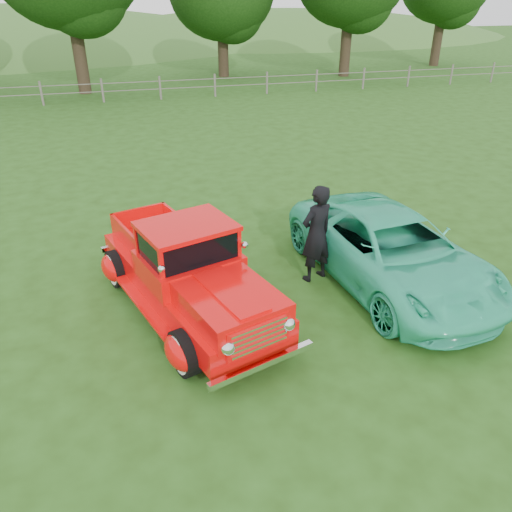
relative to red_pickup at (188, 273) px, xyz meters
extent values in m
plane|color=#244612|center=(1.58, -1.51, -0.80)|extent=(140.00, 140.00, 0.00)
ellipsoid|color=#336625|center=(21.58, 60.49, -4.65)|extent=(72.00, 52.00, 14.00)
cube|color=#676257|center=(1.58, 20.49, -0.25)|extent=(48.00, 0.04, 0.04)
cube|color=#676257|center=(1.58, 20.49, 0.15)|extent=(48.00, 0.04, 0.04)
cylinder|color=black|center=(-2.42, 23.49, 1.62)|extent=(0.70, 0.70, 4.84)
cylinder|color=black|center=(6.58, 27.49, 1.07)|extent=(0.70, 0.70, 3.74)
cylinder|color=black|center=(14.58, 25.49, 1.40)|extent=(0.70, 0.70, 4.40)
cylinder|color=black|center=(23.58, 28.49, 1.29)|extent=(0.70, 0.70, 4.18)
cylinder|color=black|center=(-0.34, -1.69, -0.42)|extent=(0.46, 0.80, 0.76)
cylinder|color=black|center=(1.24, -1.20, -0.42)|extent=(0.46, 0.80, 0.76)
cylinder|color=black|center=(-1.27, 1.27, -0.42)|extent=(0.46, 0.80, 0.76)
cylinder|color=black|center=(0.32, 1.76, -0.42)|extent=(0.46, 0.80, 0.76)
cube|color=#EF0808|center=(-0.01, 0.04, -0.22)|extent=(2.86, 4.86, 0.44)
ellipsoid|color=#EF0808|center=(-0.41, -1.71, -0.38)|extent=(0.62, 0.84, 0.54)
ellipsoid|color=#EF0808|center=(1.31, -1.18, -0.38)|extent=(0.62, 0.84, 0.54)
ellipsoid|color=#EF0808|center=(-1.33, 1.25, -0.38)|extent=(0.62, 0.84, 0.54)
ellipsoid|color=#EF0808|center=(0.39, 1.78, -0.38)|extent=(0.62, 0.84, 0.54)
cube|color=#EF0808|center=(0.45, -1.44, 0.17)|extent=(1.75, 1.92, 0.42)
cube|color=#EF0808|center=(0.02, -0.06, 0.19)|extent=(1.93, 1.76, 0.44)
cube|color=black|center=(0.02, -0.06, 0.66)|extent=(1.71, 1.50, 0.50)
cube|color=#EF0808|center=(0.02, -0.06, 0.94)|extent=(1.81, 1.62, 0.08)
cube|color=#EF0808|center=(-0.41, 1.32, 0.15)|extent=(1.71, 2.21, 0.45)
cube|color=white|center=(0.69, -2.22, 0.05)|extent=(1.05, 0.41, 0.50)
cube|color=white|center=(0.72, -2.31, -0.38)|extent=(1.75, 0.63, 0.10)
cube|color=white|center=(-0.73, 2.35, -0.38)|extent=(1.66, 0.61, 0.10)
imported|color=#33CD9D|center=(4.03, -0.07, -0.08)|extent=(2.90, 5.39, 1.44)
imported|color=black|center=(2.64, 0.47, 0.22)|extent=(0.86, 0.71, 2.02)
camera|label=1|loc=(-0.89, -7.78, 4.49)|focal=35.00mm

